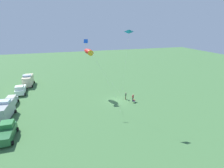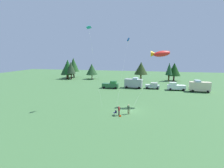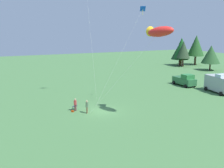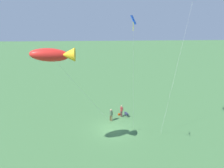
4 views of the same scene
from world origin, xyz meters
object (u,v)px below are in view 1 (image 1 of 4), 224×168
van_camper_beige (28,80)px  kite_delta_teal (129,31)px  kite_diamond_blue (88,45)px  backpack_on_grass (134,100)px  kite_large_fish (89,52)px  van_motorhome_grey (4,110)px  person_kite_flyer (126,95)px  folding_chair (133,101)px  truck_white_pickup (21,90)px  person_spectator (133,97)px  truck_green_flatbed (7,132)px  car_silver_compact (11,101)px

van_camper_beige → kite_delta_teal: bearing=39.6°
van_camper_beige → kite_diamond_blue: (-18.65, -14.33, 11.19)m
backpack_on_grass → kite_delta_teal: size_ratio=0.02×
backpack_on_grass → kite_large_fish: size_ratio=0.03×
kite_delta_teal → van_motorhome_grey: bearing=72.2°
person_kite_flyer → folding_chair: person_kite_flyer is taller
person_kite_flyer → truck_white_pickup: (11.03, 23.86, 0.08)m
person_spectator → folding_chair: bearing=-49.0°
folding_chair → truck_green_flatbed: 24.39m
kite_large_fish → folding_chair: bearing=-132.5°
person_kite_flyer → person_spectator: size_ratio=1.00×
van_camper_beige → person_spectator: bearing=53.9°
folding_chair → person_spectator: (0.68, -0.16, 0.53)m
van_camper_beige → folding_chair: bearing=52.8°
van_camper_beige → van_motorhome_grey: bearing=-3.2°
folding_chair → car_silver_compact: size_ratio=0.19×
kite_large_fish → kite_diamond_blue: bearing=168.7°
car_silver_compact → van_camper_beige: bearing=-5.1°
person_kite_flyer → van_motorhome_grey: van_motorhome_grey is taller
folding_chair → kite_large_fish: 14.96m
van_motorhome_grey → car_silver_compact: (5.91, 0.10, -0.69)m
van_camper_beige → kite_delta_teal: (-25.55, -19.70, 13.89)m
person_kite_flyer → kite_large_fish: kite_large_fish is taller
car_silver_compact → kite_large_fish: bearing=-84.4°
person_kite_flyer → folding_chair: size_ratio=2.12×
truck_green_flatbed → van_motorhome_grey: van_motorhome_grey is taller
truck_green_flatbed → truck_white_pickup: 19.39m
folding_chair → truck_green_flatbed: truck_green_flatbed is taller
truck_green_flatbed → van_motorhome_grey: bearing=16.0°
folding_chair → van_motorhome_grey: van_motorhome_grey is taller
car_silver_compact → kite_diamond_blue: kite_diamond_blue is taller
folding_chair → van_motorhome_grey: 25.52m
kite_large_fish → van_camper_beige: bearing=52.7°
folding_chair → kite_delta_teal: kite_delta_teal is taller
truck_white_pickup → person_kite_flyer: bearing=63.6°
kite_large_fish → person_kite_flyer: bearing=-126.3°
kite_diamond_blue → kite_delta_teal: 9.15m
person_kite_flyer → kite_diamond_blue: (-1.43, 8.51, 11.81)m
kite_diamond_blue → person_kite_flyer: bearing=-80.5°
car_silver_compact → folding_chair: bearing=-101.7°
kite_large_fish → kite_delta_teal: (-13.61, -4.03, 4.96)m
backpack_on_grass → truck_green_flatbed: (-7.09, 24.24, 0.99)m
truck_green_flatbed → kite_delta_teal: 24.24m
person_kite_flyer → kite_delta_teal: size_ratio=0.11×
car_silver_compact → kite_delta_teal: 28.93m
person_kite_flyer → kite_delta_teal: (-8.33, 3.15, 14.51)m
truck_white_pickup → person_spectator: bearing=61.8°
van_motorhome_grey → truck_white_pickup: size_ratio=1.11×
folding_chair → truck_white_pickup: truck_white_pickup is taller
truck_green_flatbed → kite_diamond_blue: (6.89, -14.12, 11.73)m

